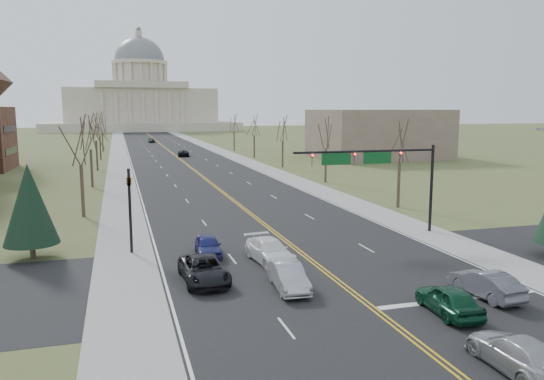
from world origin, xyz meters
TOP-DOWN VIEW (x-y plane):
  - ground at (0.00, 0.00)m, footprint 600.00×600.00m
  - road at (0.00, 110.00)m, footprint 20.00×380.00m
  - cross_road at (0.00, 6.00)m, footprint 120.00×14.00m
  - sidewalk_left at (-12.00, 110.00)m, footprint 4.00×380.00m
  - sidewalk_right at (12.00, 110.00)m, footprint 4.00×380.00m
  - center_line at (0.00, 110.00)m, footprint 0.42×380.00m
  - edge_line_left at (-9.80, 110.00)m, footprint 0.15×380.00m
  - edge_line_right at (9.80, 110.00)m, footprint 0.15×380.00m
  - stop_bar at (5.00, -1.00)m, footprint 9.50×0.50m
  - capitol at (0.00, 249.91)m, footprint 90.00×60.00m
  - signal_mast at (7.45, 13.50)m, footprint 12.12×0.44m
  - signal_left at (-11.50, 13.50)m, footprint 0.32×0.36m
  - tree_r_0 at (15.50, 24.00)m, footprint 3.74×3.74m
  - tree_l_0 at (-15.50, 28.00)m, footprint 3.96×3.96m
  - tree_r_1 at (15.50, 44.00)m, footprint 3.74×3.74m
  - tree_l_1 at (-15.50, 48.00)m, footprint 3.96×3.96m
  - tree_r_2 at (15.50, 64.00)m, footprint 3.74×3.74m
  - tree_l_2 at (-15.50, 68.00)m, footprint 3.96×3.96m
  - tree_r_3 at (15.50, 84.00)m, footprint 3.74×3.74m
  - tree_l_3 at (-15.50, 88.00)m, footprint 3.96×3.96m
  - tree_r_4 at (15.50, 104.00)m, footprint 3.74×3.74m
  - tree_l_4 at (-15.50, 108.00)m, footprint 3.96×3.96m
  - conifer_l at (-18.00, 14.00)m, footprint 3.64×3.64m
  - bldg_right_mass at (40.00, 76.00)m, footprint 25.00×20.00m
  - car_nb_inner_lead at (3.23, -2.61)m, footprint 2.02×4.44m
  - car_nb_outer_lead at (6.60, -1.07)m, footprint 1.87×4.56m
  - car_nb_inner_second at (2.35, -8.38)m, footprint 2.07×4.89m
  - car_sb_inner_lead at (-3.24, 3.05)m, footprint 1.81×4.51m
  - car_sb_outer_lead at (-7.60, 5.70)m, footprint 2.64×5.38m
  - car_sb_inner_second at (-2.76, 8.55)m, footprint 2.72×5.41m
  - car_sb_outer_second at (-6.45, 11.20)m, footprint 1.99×4.29m
  - car_far_nb at (1.46, 91.08)m, footprint 2.73×5.19m
  - car_far_sb at (-2.10, 141.82)m, footprint 2.14×4.80m

SIDE VIEW (x-z plane):
  - ground at x=0.00m, z-range 0.00..0.00m
  - road at x=0.00m, z-range 0.00..0.01m
  - cross_road at x=0.00m, z-range 0.00..0.01m
  - sidewalk_left at x=-12.00m, z-range 0.00..0.03m
  - sidewalk_right at x=12.00m, z-range 0.00..0.03m
  - center_line at x=0.00m, z-range 0.01..0.02m
  - edge_line_left at x=-9.80m, z-range 0.01..0.02m
  - edge_line_right at x=9.80m, z-range 0.01..0.02m
  - stop_bar at x=5.00m, z-range 0.01..0.02m
  - car_far_nb at x=1.46m, z-range 0.01..1.40m
  - car_nb_inner_second at x=2.35m, z-range 0.01..1.42m
  - car_sb_outer_second at x=-6.45m, z-range 0.01..1.44m
  - car_sb_inner_lead at x=-3.24m, z-range 0.01..1.47m
  - car_nb_outer_lead at x=6.60m, z-range 0.01..1.48m
  - car_sb_outer_lead at x=-7.60m, z-range 0.01..1.48m
  - car_nb_inner_lead at x=3.23m, z-range 0.01..1.49m
  - car_sb_inner_second at x=-2.76m, z-range 0.01..1.52m
  - car_far_sb at x=-2.10m, z-range 0.01..1.61m
  - signal_left at x=-11.50m, z-range 0.71..6.71m
  - conifer_l at x=-18.00m, z-range 0.49..6.99m
  - bldg_right_mass at x=40.00m, z-range 0.00..10.00m
  - signal_mast at x=7.45m, z-range 2.16..9.36m
  - tree_r_0 at x=15.50m, z-range 2.30..10.80m
  - tree_r_1 at x=15.50m, z-range 2.30..10.80m
  - tree_r_2 at x=15.50m, z-range 2.30..10.80m
  - tree_r_3 at x=15.50m, z-range 2.30..10.80m
  - tree_r_4 at x=15.50m, z-range 2.30..10.80m
  - tree_l_0 at x=-15.50m, z-range 2.44..11.44m
  - tree_l_1 at x=-15.50m, z-range 2.44..11.44m
  - tree_l_2 at x=-15.50m, z-range 2.44..11.44m
  - tree_l_3 at x=-15.50m, z-range 2.44..11.44m
  - tree_l_4 at x=-15.50m, z-range 2.44..11.44m
  - capitol at x=0.00m, z-range -10.80..39.20m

